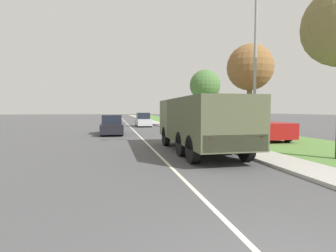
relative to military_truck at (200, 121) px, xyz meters
The scene contains 11 objects.
ground_plane 29.98m from the military_truck, 94.03° to the left, with size 180.00×180.00×0.00m, color #4C4C4F.
lane_centre_stripe 29.98m from the military_truck, 94.03° to the left, with size 0.12×120.00×0.00m.
sidewalk_right 30.00m from the military_truck, 85.41° to the left, with size 1.80×120.00×0.12m.
grass_strip_right 30.67m from the military_truck, 77.18° to the left, with size 7.00×120.00×0.02m.
military_truck is the anchor object (origin of this frame).
car_nearest_ahead 11.55m from the military_truck, 111.85° to the left, with size 1.82×4.68×1.68m.
car_second_ahead 21.01m from the military_truck, 91.18° to the left, with size 1.74×4.43×1.74m.
pickup_truck 7.78m from the military_truck, 38.19° to the left, with size 2.05×5.27×1.83m.
lamp_post 4.25m from the military_truck, 10.89° to the right, with size 1.69×0.24×8.35m.
tree_mid_right 9.69m from the military_truck, 45.97° to the left, with size 3.54×3.54×7.13m.
tree_far_right 19.69m from the military_truck, 69.45° to the left, with size 3.71×3.71×6.94m.
Camera 1 is at (-2.06, -2.11, 2.10)m, focal length 28.00 mm.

